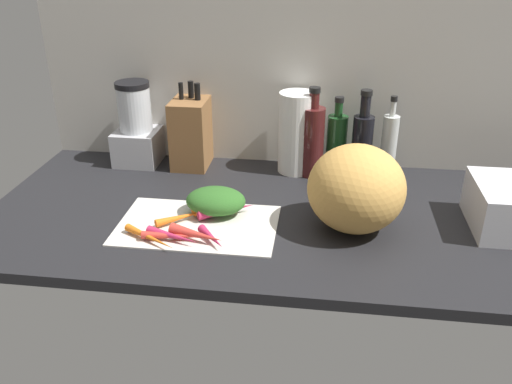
{
  "coord_description": "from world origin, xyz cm",
  "views": [
    {
      "loc": [
        10.2,
        -135.05,
        72.24
      ],
      "look_at": [
        -5.91,
        -13.58,
        12.25
      ],
      "focal_mm": 37.22,
      "sensor_mm": 36.0,
      "label": 1
    }
  ],
  "objects_px": {
    "carrot_0": "(172,236)",
    "paper_towel_roll": "(297,133)",
    "carrot_7": "(175,236)",
    "bottle_0": "(312,140)",
    "carrot_4": "(196,235)",
    "blender_appliance": "(136,129)",
    "carrot_6": "(226,210)",
    "bottle_2": "(362,144)",
    "bottle_1": "(336,143)",
    "bottle_3": "(389,146)",
    "carrot_2": "(150,237)",
    "carrot_3": "(182,217)",
    "carrot_1": "(212,237)",
    "knife_block": "(192,132)",
    "cutting_board": "(198,224)",
    "carrot_5": "(219,202)",
    "winter_squash": "(356,189)"
  },
  "relations": [
    {
      "from": "carrot_6",
      "to": "blender_appliance",
      "type": "distance_m",
      "value": 0.53
    },
    {
      "from": "carrot_4",
      "to": "blender_appliance",
      "type": "relative_size",
      "value": 0.52
    },
    {
      "from": "carrot_6",
      "to": "cutting_board",
      "type": "bearing_deg",
      "value": -140.65
    },
    {
      "from": "carrot_5",
      "to": "carrot_7",
      "type": "relative_size",
      "value": 1.01
    },
    {
      "from": "carrot_2",
      "to": "winter_squash",
      "type": "xyz_separation_m",
      "value": [
        0.52,
        0.15,
        0.1
      ]
    },
    {
      "from": "cutting_board",
      "to": "bottle_1",
      "type": "relative_size",
      "value": 1.69
    },
    {
      "from": "carrot_4",
      "to": "knife_block",
      "type": "xyz_separation_m",
      "value": [
        -0.13,
        0.51,
        0.09
      ]
    },
    {
      "from": "winter_squash",
      "to": "knife_block",
      "type": "relative_size",
      "value": 0.9
    },
    {
      "from": "carrot_4",
      "to": "knife_block",
      "type": "bearing_deg",
      "value": 104.6
    },
    {
      "from": "bottle_3",
      "to": "carrot_6",
      "type": "bearing_deg",
      "value": -144.53
    },
    {
      "from": "bottle_1",
      "to": "bottle_3",
      "type": "relative_size",
      "value": 0.94
    },
    {
      "from": "carrot_2",
      "to": "carrot_7",
      "type": "xyz_separation_m",
      "value": [
        0.06,
        0.01,
        0.0
      ]
    },
    {
      "from": "carrot_2",
      "to": "bottle_0",
      "type": "bearing_deg",
      "value": 51.35
    },
    {
      "from": "carrot_4",
      "to": "paper_towel_roll",
      "type": "height_order",
      "value": "paper_towel_roll"
    },
    {
      "from": "carrot_6",
      "to": "bottle_2",
      "type": "height_order",
      "value": "bottle_2"
    },
    {
      "from": "carrot_5",
      "to": "bottle_0",
      "type": "distance_m",
      "value": 0.39
    },
    {
      "from": "blender_appliance",
      "to": "bottle_2",
      "type": "height_order",
      "value": "bottle_2"
    },
    {
      "from": "bottle_0",
      "to": "bottle_1",
      "type": "relative_size",
      "value": 1.14
    },
    {
      "from": "bottle_1",
      "to": "bottle_0",
      "type": "bearing_deg",
      "value": -157.37
    },
    {
      "from": "cutting_board",
      "to": "carrot_4",
      "type": "distance_m",
      "value": 0.09
    },
    {
      "from": "carrot_0",
      "to": "carrot_1",
      "type": "bearing_deg",
      "value": 4.39
    },
    {
      "from": "cutting_board",
      "to": "carrot_6",
      "type": "bearing_deg",
      "value": 39.35
    },
    {
      "from": "carrot_0",
      "to": "carrot_3",
      "type": "distance_m",
      "value": 0.1
    },
    {
      "from": "cutting_board",
      "to": "bottle_1",
      "type": "bearing_deg",
      "value": 48.35
    },
    {
      "from": "cutting_board",
      "to": "carrot_4",
      "type": "height_order",
      "value": "carrot_4"
    },
    {
      "from": "carrot_1",
      "to": "bottle_2",
      "type": "height_order",
      "value": "bottle_2"
    },
    {
      "from": "carrot_0",
      "to": "blender_appliance",
      "type": "height_order",
      "value": "blender_appliance"
    },
    {
      "from": "carrot_0",
      "to": "carrot_6",
      "type": "distance_m",
      "value": 0.19
    },
    {
      "from": "carrot_4",
      "to": "bottle_2",
      "type": "xyz_separation_m",
      "value": [
        0.43,
        0.48,
        0.09
      ]
    },
    {
      "from": "blender_appliance",
      "to": "bottle_1",
      "type": "xyz_separation_m",
      "value": [
        0.68,
        0.0,
        -0.02
      ]
    },
    {
      "from": "cutting_board",
      "to": "knife_block",
      "type": "height_order",
      "value": "knife_block"
    },
    {
      "from": "carrot_2",
      "to": "bottle_0",
      "type": "height_order",
      "value": "bottle_0"
    },
    {
      "from": "carrot_0",
      "to": "paper_towel_roll",
      "type": "bearing_deg",
      "value": 60.79
    },
    {
      "from": "carrot_2",
      "to": "paper_towel_roll",
      "type": "bearing_deg",
      "value": 56.71
    },
    {
      "from": "carrot_7",
      "to": "bottle_0",
      "type": "relative_size",
      "value": 0.59
    },
    {
      "from": "bottle_0",
      "to": "bottle_3",
      "type": "xyz_separation_m",
      "value": [
        0.24,
        0.0,
        -0.01
      ]
    },
    {
      "from": "carrot_0",
      "to": "carrot_2",
      "type": "relative_size",
      "value": 0.86
    },
    {
      "from": "carrot_3",
      "to": "carrot_7",
      "type": "distance_m",
      "value": 0.1
    },
    {
      "from": "cutting_board",
      "to": "carrot_4",
      "type": "xyz_separation_m",
      "value": [
        0.02,
        -0.09,
        0.02
      ]
    },
    {
      "from": "carrot_6",
      "to": "carrot_7",
      "type": "distance_m",
      "value": 0.18
    },
    {
      "from": "carrot_1",
      "to": "bottle_2",
      "type": "bearing_deg",
      "value": 50.43
    },
    {
      "from": "knife_block",
      "to": "bottle_1",
      "type": "bearing_deg",
      "value": -0.55
    },
    {
      "from": "carrot_6",
      "to": "bottle_1",
      "type": "bearing_deg",
      "value": 50.06
    },
    {
      "from": "winter_squash",
      "to": "bottle_3",
      "type": "xyz_separation_m",
      "value": [
        0.12,
        0.34,
        -0.01
      ]
    },
    {
      "from": "carrot_6",
      "to": "carrot_5",
      "type": "bearing_deg",
      "value": 123.34
    },
    {
      "from": "carrot_4",
      "to": "blender_appliance",
      "type": "height_order",
      "value": "blender_appliance"
    },
    {
      "from": "bottle_1",
      "to": "bottle_3",
      "type": "height_order",
      "value": "bottle_3"
    },
    {
      "from": "carrot_1",
      "to": "blender_appliance",
      "type": "distance_m",
      "value": 0.63
    },
    {
      "from": "cutting_board",
      "to": "bottle_2",
      "type": "bearing_deg",
      "value": 40.69
    },
    {
      "from": "cutting_board",
      "to": "carrot_3",
      "type": "height_order",
      "value": "carrot_3"
    }
  ]
}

